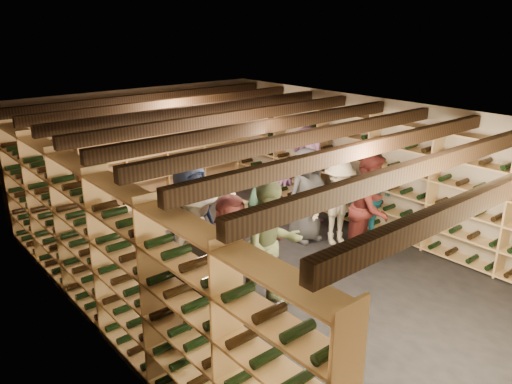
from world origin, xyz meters
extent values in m
plane|color=black|center=(0.00, 0.00, 0.00)|extent=(8.00, 8.00, 0.00)
cube|color=tan|center=(0.00, 4.00, 1.20)|extent=(5.50, 0.02, 2.40)
cube|color=tan|center=(-2.75, 0.00, 1.20)|extent=(0.02, 8.00, 2.40)
cube|color=tan|center=(2.75, 0.00, 1.20)|extent=(0.02, 8.00, 2.40)
cube|color=#BDB3A1|center=(0.00, 0.00, 2.40)|extent=(5.50, 8.00, 0.01)
cube|color=black|center=(0.00, -3.50, 2.26)|extent=(5.40, 0.12, 0.18)
cube|color=black|center=(0.00, -2.62, 2.26)|extent=(5.40, 0.12, 0.18)
cube|color=black|center=(0.00, -1.75, 2.26)|extent=(5.40, 0.12, 0.18)
cube|color=black|center=(0.00, -0.88, 2.26)|extent=(5.40, 0.12, 0.18)
cube|color=black|center=(0.00, 0.00, 2.26)|extent=(5.40, 0.12, 0.18)
cube|color=black|center=(0.00, 0.88, 2.26)|extent=(5.40, 0.12, 0.18)
cube|color=black|center=(0.00, 1.75, 2.26)|extent=(5.40, 0.12, 0.18)
cube|color=black|center=(0.00, 2.62, 2.26)|extent=(5.40, 0.12, 0.18)
cube|color=black|center=(0.00, 3.50, 2.26)|extent=(5.40, 0.12, 0.18)
cube|color=tan|center=(-2.57, 0.00, 1.07)|extent=(0.32, 7.50, 2.15)
cube|color=tan|center=(2.57, 0.00, 1.07)|extent=(0.32, 7.50, 2.15)
cube|color=tan|center=(0.00, 3.83, 1.07)|extent=(4.70, 0.30, 2.15)
cube|color=tan|center=(-1.24, 2.12, 0.09)|extent=(0.54, 0.39, 0.17)
cube|color=tan|center=(-1.24, 2.12, 0.26)|extent=(0.54, 0.39, 0.17)
cube|color=tan|center=(-1.24, 2.12, 0.43)|extent=(0.54, 0.39, 0.17)
cube|color=tan|center=(-1.24, 2.12, 0.59)|extent=(0.54, 0.39, 0.17)
cube|color=tan|center=(-0.68, 2.42, 0.09)|extent=(0.51, 0.35, 0.17)
cube|color=tan|center=(-0.68, 2.42, 0.26)|extent=(0.51, 0.35, 0.17)
cube|color=tan|center=(1.14, 2.24, 0.09)|extent=(0.54, 0.40, 0.17)
imported|color=black|center=(-2.17, -1.65, 0.85)|extent=(0.94, 0.73, 1.71)
imported|color=#545F3D|center=(-0.69, -0.93, 0.90)|extent=(1.02, 0.89, 1.80)
imported|color=beige|center=(1.56, -0.12, 0.75)|extent=(1.11, 0.89, 1.50)
imported|color=#1B6E89|center=(2.00, -0.45, 0.82)|extent=(0.98, 0.45, 1.64)
imported|color=brown|center=(-1.00, -0.47, 0.79)|extent=(1.49, 0.56, 1.57)
imported|color=#1D2745|center=(-0.99, 0.55, 0.90)|extent=(0.94, 0.67, 1.79)
imported|color=gray|center=(-0.56, 0.16, 0.81)|extent=(0.69, 0.58, 1.62)
imported|color=#471715|center=(1.48, -0.84, 0.90)|extent=(1.04, 0.92, 1.79)
imported|color=#B1AEA2|center=(-1.20, 0.04, 0.81)|extent=(1.20, 0.97, 1.63)
imported|color=#2C503E|center=(0.22, 0.36, 0.74)|extent=(0.94, 0.66, 1.49)
imported|color=#976195|center=(1.76, 0.83, 0.95)|extent=(1.77, 0.57, 1.91)
imported|color=#343539|center=(1.25, 0.33, 0.84)|extent=(0.84, 0.57, 1.67)
camera|label=1|loc=(-4.64, -5.35, 3.72)|focal=35.00mm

